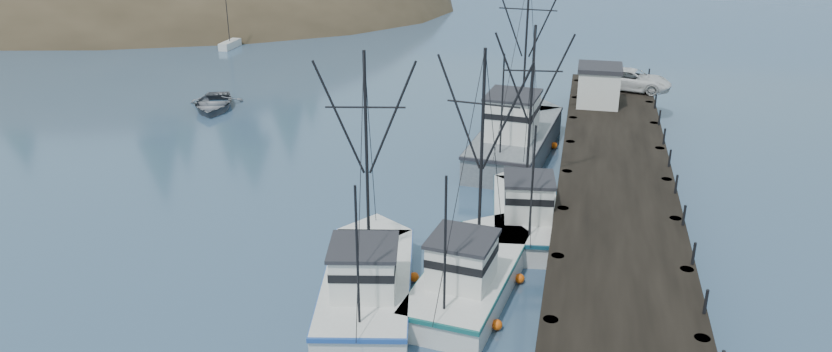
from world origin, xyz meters
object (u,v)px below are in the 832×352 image
at_px(pier, 616,180).
at_px(trawler_near, 471,274).
at_px(pickup_truck, 632,80).
at_px(pier_shed, 599,85).
at_px(work_vessel, 517,137).
at_px(motorboat, 213,109).
at_px(trawler_far, 526,212).
at_px(trawler_mid, 368,281).

bearing_deg(pier, trawler_near, -121.10).
xyz_separation_m(trawler_near, pickup_truck, (7.67, 28.29, 1.97)).
bearing_deg(pickup_truck, pier_shed, 162.90).
xyz_separation_m(pier, trawler_near, (-6.21, -10.29, -0.87)).
relative_size(trawler_near, pier_shed, 3.40).
bearing_deg(work_vessel, trawler_near, -90.54).
bearing_deg(motorboat, trawler_far, -49.89).
relative_size(pier_shed, pickup_truck, 0.56).
relative_size(trawler_near, pickup_truck, 1.92).
height_order(pier, work_vessel, work_vessel).
xyz_separation_m(pier, motorboat, (-30.23, 12.45, -1.69)).
bearing_deg(pier, work_vessel, 128.99).
bearing_deg(work_vessel, motorboat, 168.35).
xyz_separation_m(trawler_mid, pier_shed, (9.37, 25.30, 2.60)).
xyz_separation_m(trawler_near, trawler_mid, (-4.23, -1.58, -0.00)).
distance_m(trawler_near, trawler_mid, 4.51).
xyz_separation_m(pier_shed, pickup_truck, (2.52, 4.57, -0.63)).
relative_size(pier, pickup_truck, 7.77).
xyz_separation_m(work_vessel, pier_shed, (4.98, 5.97, 2.19)).
xyz_separation_m(pier_shed, motorboat, (-29.17, -0.98, -3.42)).
bearing_deg(motorboat, work_vessel, -30.14).
height_order(trawler_near, pickup_truck, trawler_near).
bearing_deg(trawler_near, trawler_far, 76.26).
bearing_deg(pier, trawler_mid, -131.33).
bearing_deg(pier_shed, trawler_far, -101.61).
relative_size(pier, pier_shed, 13.75).
bearing_deg(trawler_near, pier_shed, 77.75).
bearing_deg(pier_shed, work_vessel, -129.85).
relative_size(trawler_mid, motorboat, 1.86).
relative_size(pier, motorboat, 7.43).
relative_size(trawler_near, trawler_far, 1.03).
xyz_separation_m(pickup_truck, motorboat, (-31.70, -5.55, -2.79)).
bearing_deg(trawler_near, work_vessel, 89.46).
bearing_deg(motorboat, pier, -40.87).
bearing_deg(trawler_far, pier_shed, 78.39).
xyz_separation_m(trawler_mid, pickup_truck, (11.90, 29.87, 1.97)).
distance_m(trawler_near, work_vessel, 17.76).
xyz_separation_m(pier, trawler_far, (-4.49, -3.26, -0.87)).
xyz_separation_m(pier, pickup_truck, (1.46, 18.00, 1.10)).
height_order(trawler_far, motorboat, trawler_far).
bearing_deg(pickup_truck, trawler_near, 176.64).
distance_m(pier, trawler_near, 12.05).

